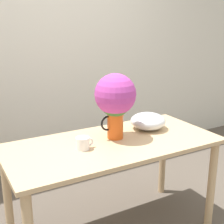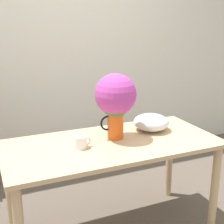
# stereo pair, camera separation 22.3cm
# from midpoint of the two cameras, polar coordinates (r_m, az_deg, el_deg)

# --- Properties ---
(wall_back) EXTENTS (8.00, 0.05, 2.60)m
(wall_back) POSITION_cam_midpoint_polar(r_m,az_deg,el_deg) (3.43, -6.78, 11.40)
(wall_back) COLOR silver
(wall_back) RESTS_ON ground_plane
(table) EXTENTS (1.53, 0.72, 0.76)m
(table) POSITION_cam_midpoint_polar(r_m,az_deg,el_deg) (2.27, 2.85, -8.01)
(table) COLOR tan
(table) RESTS_ON ground_plane
(flower_vase) EXTENTS (0.30, 0.30, 0.48)m
(flower_vase) POSITION_cam_midpoint_polar(r_m,az_deg,el_deg) (2.22, 3.52, 2.41)
(flower_vase) COLOR #E05619
(flower_vase) RESTS_ON table
(coffee_mug) EXTENTS (0.12, 0.09, 0.08)m
(coffee_mug) POSITION_cam_midpoint_polar(r_m,az_deg,el_deg) (2.11, -2.78, -5.57)
(coffee_mug) COLOR white
(coffee_mug) RESTS_ON table
(white_bowl) EXTENTS (0.28, 0.28, 0.13)m
(white_bowl) POSITION_cam_midpoint_polar(r_m,az_deg,el_deg) (2.48, 9.73, -1.90)
(white_bowl) COLOR silver
(white_bowl) RESTS_ON table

